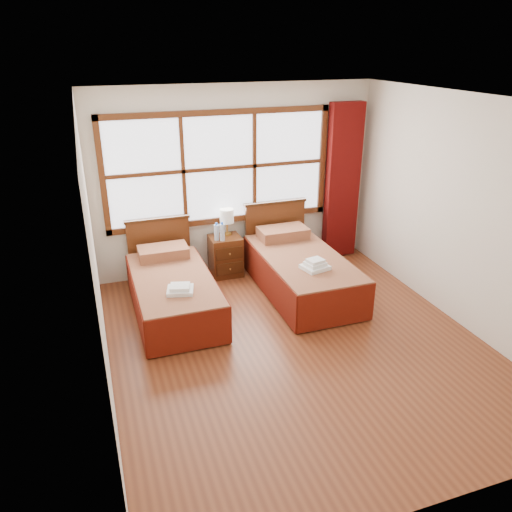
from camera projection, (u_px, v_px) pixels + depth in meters
name	position (u px, v px, depth m)	size (l,w,h in m)	color
floor	(297.00, 344.00, 5.54)	(4.50, 4.50, 0.00)	brown
ceiling	(307.00, 100.00, 4.51)	(4.50, 4.50, 0.00)	white
wall_back	(236.00, 180.00, 6.98)	(4.00, 4.00, 0.00)	silver
wall_left	(95.00, 261.00, 4.42)	(4.50, 4.50, 0.00)	silver
wall_right	(464.00, 214.00, 5.62)	(4.50, 4.50, 0.00)	silver
window	(219.00, 168.00, 6.79)	(3.16, 0.06, 1.56)	white
curtain	(342.00, 182.00, 7.38)	(0.50, 0.16, 2.30)	#5A0A09
bed_left	(173.00, 290.00, 6.12)	(0.94, 1.96, 0.91)	#391D0B
bed_right	(300.00, 270.00, 6.62)	(1.01, 2.03, 0.97)	#391D0B
nightstand	(226.00, 256.00, 7.08)	(0.43, 0.43, 0.57)	#532812
towels_left	(180.00, 289.00, 5.61)	(0.35, 0.32, 0.09)	white
towels_right	(315.00, 265.00, 6.10)	(0.36, 0.33, 0.13)	white
lamp	(227.00, 217.00, 6.95)	(0.19, 0.19, 0.38)	gold
bottle_near	(217.00, 232.00, 6.82)	(0.07, 0.07, 0.25)	silver
bottle_far	(222.00, 232.00, 6.81)	(0.07, 0.07, 0.26)	silver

